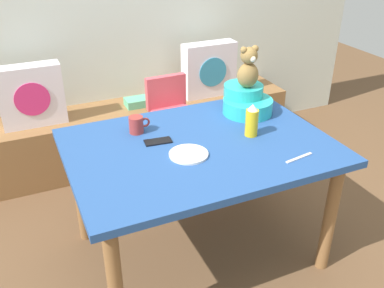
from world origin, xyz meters
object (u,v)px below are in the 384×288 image
at_px(ketchup_bottle, 252,121).
at_px(cell_phone, 158,141).
at_px(pillow_floral_right, 209,70).
at_px(dinner_plate_near, 189,154).
at_px(dining_table, 200,159).
at_px(highchair, 173,117).
at_px(coffee_mug, 137,125).
at_px(infant_seat_teal, 246,101).
at_px(book_stack, 138,102).
at_px(pillow_floral_left, 31,96).
at_px(teddy_bear, 248,68).

xyz_separation_m(ketchup_bottle, cell_phone, (-0.49, 0.13, -0.08)).
height_order(pillow_floral_right, ketchup_bottle, ketchup_bottle).
distance_m(dinner_plate_near, cell_phone, 0.22).
height_order(dining_table, cell_phone, cell_phone).
distance_m(highchair, coffee_mug, 0.74).
bearing_deg(dining_table, infant_seat_teal, 31.27).
xyz_separation_m(book_stack, dinner_plate_near, (-0.14, -1.33, 0.26)).
relative_size(pillow_floral_right, dining_table, 0.32).
distance_m(pillow_floral_left, highchair, 1.01).
distance_m(dining_table, dinner_plate_near, 0.17).
height_order(pillow_floral_left, cell_phone, pillow_floral_left).
xyz_separation_m(book_stack, coffee_mug, (-0.30, -0.98, 0.30)).
relative_size(pillow_floral_right, cell_phone, 3.06).
distance_m(ketchup_bottle, dinner_plate_near, 0.41).
xyz_separation_m(pillow_floral_right, cell_phone, (-0.85, -1.12, 0.06)).
distance_m(pillow_floral_right, dining_table, 1.39).
relative_size(book_stack, teddy_bear, 0.80).
relative_size(pillow_floral_left, infant_seat_teal, 1.33).
bearing_deg(dining_table, pillow_floral_right, 61.90).
relative_size(dinner_plate_near, cell_phone, 1.39).
height_order(ketchup_bottle, coffee_mug, ketchup_bottle).
distance_m(pillow_floral_left, teddy_bear, 1.55).
relative_size(teddy_bear, cell_phone, 1.74).
height_order(pillow_floral_left, ketchup_bottle, ketchup_bottle).
distance_m(highchair, infant_seat_teal, 0.67).
bearing_deg(book_stack, coffee_mug, -107.15).
distance_m(pillow_floral_right, cell_phone, 1.40).
bearing_deg(book_stack, dining_table, -91.92).
relative_size(infant_seat_teal, teddy_bear, 1.32).
height_order(teddy_bear, coffee_mug, teddy_bear).
relative_size(pillow_floral_left, coffee_mug, 3.67).
xyz_separation_m(highchair, teddy_bear, (0.26, -0.55, 0.50)).
height_order(pillow_floral_right, dinner_plate_near, pillow_floral_right).
xyz_separation_m(book_stack, teddy_bear, (0.39, -0.98, 0.53)).
distance_m(pillow_floral_left, pillow_floral_right, 1.39).
bearing_deg(teddy_bear, infant_seat_teal, 90.00).
distance_m(pillow_floral_right, ketchup_bottle, 1.30).
bearing_deg(ketchup_bottle, highchair, 98.97).
bearing_deg(pillow_floral_right, ketchup_bottle, -105.86).
height_order(book_stack, cell_phone, cell_phone).
bearing_deg(cell_phone, highchair, -21.44).
bearing_deg(dining_table, cell_phone, 150.58).
distance_m(pillow_floral_left, book_stack, 0.80).
bearing_deg(pillow_floral_right, book_stack, 178.04).
xyz_separation_m(teddy_bear, ketchup_bottle, (-0.13, -0.28, -0.19)).
relative_size(infant_seat_teal, coffee_mug, 2.75).
bearing_deg(dining_table, highchair, 78.23).
bearing_deg(highchair, pillow_floral_left, 155.38).
bearing_deg(pillow_floral_right, infant_seat_teal, -102.99).
height_order(dining_table, teddy_bear, teddy_bear).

